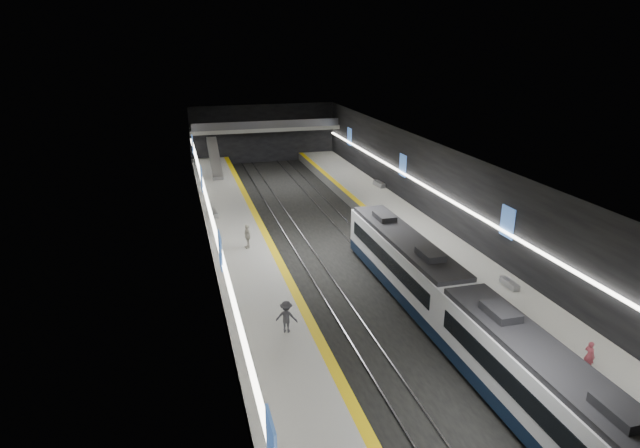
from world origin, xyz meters
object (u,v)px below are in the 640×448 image
object	(u,v)px
train	(458,311)
bench_left_far	(213,213)
passenger_left_b	(286,317)
passenger_right_a	(589,356)
bench_right_far	(379,184)
passenger_left_a	(247,236)
bench_right_near	(509,284)
escalator	(215,158)

from	to	relation	value
train	bench_left_far	world-z (taller)	train
train	bench_left_far	bearing A→B (deg)	115.47
train	passenger_left_b	bearing A→B (deg)	165.91
train	passenger_right_a	distance (m)	6.79
bench_right_far	passenger_left_a	world-z (taller)	passenger_left_a
passenger_right_a	passenger_left_b	distance (m)	15.66
bench_right_far	bench_right_near	bearing A→B (deg)	-96.48
bench_right_far	passenger_right_a	size ratio (longest dim) A/B	1.32
passenger_left_a	escalator	bearing A→B (deg)	168.72
bench_left_far	passenger_left_a	xyz separation A→B (m)	(1.98, -8.85, 0.73)
train	passenger_left_b	xyz separation A→B (m)	(-9.35, 2.35, -0.25)
bench_left_far	bench_right_far	bearing A→B (deg)	8.75
bench_right_near	passenger_right_a	size ratio (longest dim) A/B	1.10
train	bench_left_far	size ratio (longest dim) A/B	14.84
passenger_left_b	train	bearing A→B (deg)	-171.29
train	bench_right_near	world-z (taller)	train
bench_right_near	passenger_left_b	size ratio (longest dim) A/B	0.91
train	bench_right_far	bearing A→B (deg)	76.84
escalator	passenger_left_a	bearing A→B (deg)	-89.24
bench_right_far	passenger_left_b	size ratio (longest dim) A/B	1.09
bench_right_far	passenger_right_a	xyz separation A→B (m)	(-2.61, -35.11, 0.53)
bench_right_far	passenger_left_a	size ratio (longest dim) A/B	1.06
escalator	bench_right_far	distance (m)	20.28
passenger_left_a	train	bearing A→B (deg)	19.75
bench_right_far	passenger_right_a	distance (m)	35.21
escalator	passenger_right_a	bearing A→B (deg)	-72.64
escalator	passenger_left_b	bearing A→B (deg)	-89.03
train	bench_left_far	xyz separation A→B (m)	(-11.65, 24.45, -0.95)
train	bench_right_far	size ratio (longest dim) A/B	14.54
bench_left_far	escalator	bearing A→B (deg)	76.59
train	escalator	bearing A→B (deg)	103.75
passenger_right_a	passenger_left_b	world-z (taller)	passenger_left_b
bench_left_far	passenger_left_b	bearing A→B (deg)	-91.73
escalator	bench_right_near	bearing A→B (deg)	-66.29
escalator	bench_right_near	size ratio (longest dim) A/B	4.65
escalator	bench_right_far	bearing A→B (deg)	-32.73
bench_right_near	passenger_right_a	distance (m)	9.44
train	bench_right_near	bearing A→B (deg)	33.63
escalator	bench_left_far	distance (m)	16.59
train	escalator	xyz separation A→B (m)	(-10.00, 40.87, 0.70)
passenger_left_a	passenger_left_b	distance (m)	13.26
passenger_right_a	passenger_left_a	bearing A→B (deg)	23.56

